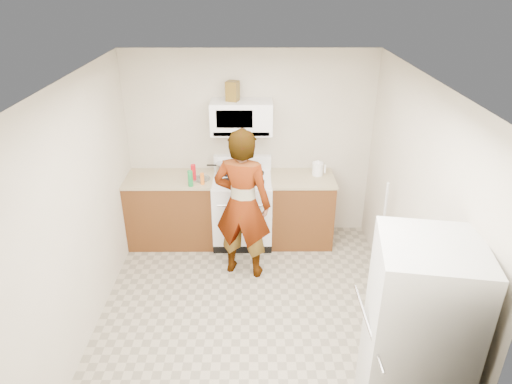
{
  "coord_description": "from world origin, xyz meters",
  "views": [
    {
      "loc": [
        0.05,
        -3.87,
        3.33
      ],
      "look_at": [
        0.07,
        0.55,
        1.18
      ],
      "focal_mm": 32.0,
      "sensor_mm": 36.0,
      "label": 1
    }
  ],
  "objects_px": {
    "gas_range": "(243,208)",
    "microwave": "(242,117)",
    "saucepan": "(224,168)",
    "fridge": "(415,342)",
    "person": "(242,205)",
    "kettle": "(318,169)"
  },
  "relations": [
    {
      "from": "gas_range",
      "to": "microwave",
      "type": "distance_m",
      "value": 1.22
    },
    {
      "from": "microwave",
      "to": "saucepan",
      "type": "bearing_deg",
      "value": 174.63
    },
    {
      "from": "microwave",
      "to": "fridge",
      "type": "xyz_separation_m",
      "value": [
        1.35,
        -2.93,
        -0.85
      ]
    },
    {
      "from": "microwave",
      "to": "person",
      "type": "distance_m",
      "value": 1.15
    },
    {
      "from": "gas_range",
      "to": "microwave",
      "type": "height_order",
      "value": "microwave"
    },
    {
      "from": "microwave",
      "to": "kettle",
      "type": "distance_m",
      "value": 1.19
    },
    {
      "from": "gas_range",
      "to": "person",
      "type": "bearing_deg",
      "value": -88.43
    },
    {
      "from": "person",
      "to": "saucepan",
      "type": "bearing_deg",
      "value": -58.58
    },
    {
      "from": "microwave",
      "to": "kettle",
      "type": "height_order",
      "value": "microwave"
    },
    {
      "from": "person",
      "to": "saucepan",
      "type": "height_order",
      "value": "person"
    },
    {
      "from": "kettle",
      "to": "saucepan",
      "type": "bearing_deg",
      "value": 160.5
    },
    {
      "from": "microwave",
      "to": "person",
      "type": "height_order",
      "value": "microwave"
    },
    {
      "from": "fridge",
      "to": "saucepan",
      "type": "relative_size",
      "value": 8.32
    },
    {
      "from": "gas_range",
      "to": "kettle",
      "type": "height_order",
      "value": "gas_range"
    },
    {
      "from": "gas_range",
      "to": "saucepan",
      "type": "xyz_separation_m",
      "value": [
        -0.24,
        0.15,
        0.52
      ]
    },
    {
      "from": "person",
      "to": "saucepan",
      "type": "xyz_separation_m",
      "value": [
        -0.26,
        0.87,
        0.09
      ]
    },
    {
      "from": "kettle",
      "to": "fridge",
      "type": "bearing_deg",
      "value": -99.06
    },
    {
      "from": "fridge",
      "to": "microwave",
      "type": "bearing_deg",
      "value": 123.94
    },
    {
      "from": "gas_range",
      "to": "saucepan",
      "type": "relative_size",
      "value": 5.53
    },
    {
      "from": "gas_range",
      "to": "person",
      "type": "distance_m",
      "value": 0.84
    },
    {
      "from": "gas_range",
      "to": "microwave",
      "type": "bearing_deg",
      "value": 90.0
    },
    {
      "from": "fridge",
      "to": "saucepan",
      "type": "distance_m",
      "value": 3.36
    }
  ]
}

